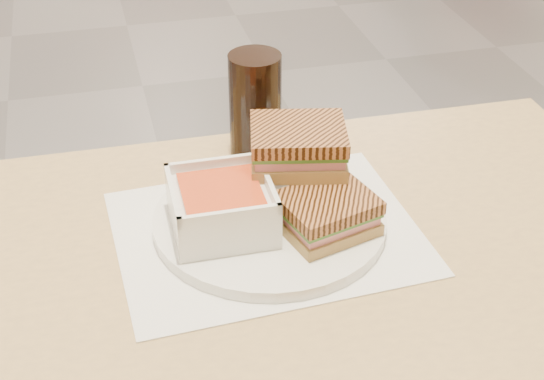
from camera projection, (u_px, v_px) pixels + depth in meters
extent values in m
cube|color=tan|center=(216.00, 295.00, 0.94)|extent=(1.21, 0.72, 0.03)
cylinder|color=tan|center=(482.00, 296.00, 1.49)|extent=(0.06, 0.06, 0.72)
cube|color=white|center=(267.00, 233.00, 1.01)|extent=(0.39, 0.31, 0.00)
cylinder|color=white|center=(270.00, 221.00, 1.02)|extent=(0.30, 0.30, 0.02)
cube|color=white|center=(222.00, 210.00, 0.98)|extent=(0.13, 0.13, 0.05)
cube|color=#DD4920|center=(221.00, 191.00, 0.96)|extent=(0.10, 0.10, 0.01)
cube|color=white|center=(268.00, 182.00, 0.97)|extent=(0.01, 0.12, 0.01)
cube|color=white|center=(173.00, 195.00, 0.95)|extent=(0.01, 0.12, 0.01)
cube|color=white|center=(213.00, 163.00, 1.01)|extent=(0.12, 0.01, 0.01)
cube|color=white|center=(230.00, 216.00, 0.91)|extent=(0.12, 0.01, 0.01)
cube|color=tan|center=(327.00, 224.00, 0.99)|extent=(0.13, 0.12, 0.02)
cube|color=pink|center=(327.00, 216.00, 0.98)|extent=(0.12, 0.11, 0.01)
cube|color=#386B23|center=(327.00, 210.00, 0.97)|extent=(0.13, 0.11, 0.01)
cube|color=#9A5D30|center=(328.00, 203.00, 0.97)|extent=(0.13, 0.12, 0.02)
cube|color=tan|center=(298.00, 158.00, 1.02)|extent=(0.14, 0.12, 0.02)
cube|color=pink|center=(298.00, 148.00, 1.01)|extent=(0.13, 0.11, 0.01)
cube|color=#386B23|center=(298.00, 142.00, 1.01)|extent=(0.14, 0.12, 0.01)
cube|color=#9A5D30|center=(298.00, 134.00, 1.00)|extent=(0.14, 0.12, 0.02)
cylinder|color=black|center=(255.00, 107.00, 1.13)|extent=(0.08, 0.08, 0.16)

